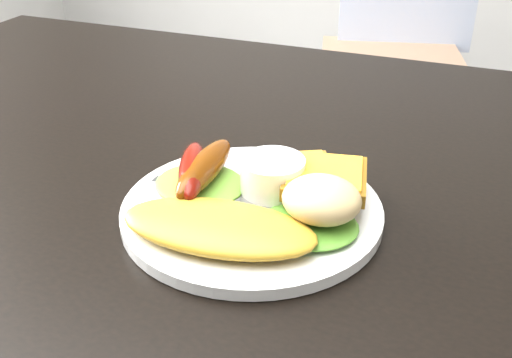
{
  "coord_description": "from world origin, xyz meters",
  "views": [
    {
      "loc": [
        0.22,
        -0.5,
        1.04
      ],
      "look_at": [
        0.06,
        -0.08,
        0.78
      ],
      "focal_mm": 42.0,
      "sensor_mm": 36.0,
      "label": 1
    }
  ],
  "objects_px": {
    "person": "(394,8)",
    "plate": "(252,210)",
    "dining_chair": "(391,66)",
    "dining_table": "(228,178)"
  },
  "relations": [
    {
      "from": "person",
      "to": "plate",
      "type": "xyz_separation_m",
      "value": [
        0.0,
        -0.69,
        -0.02
      ]
    },
    {
      "from": "dining_table",
      "to": "dining_chair",
      "type": "relative_size",
      "value": 2.88
    },
    {
      "from": "dining_table",
      "to": "person",
      "type": "height_order",
      "value": "person"
    },
    {
      "from": "plate",
      "to": "dining_table",
      "type": "bearing_deg",
      "value": 125.19
    },
    {
      "from": "dining_chair",
      "to": "plate",
      "type": "xyz_separation_m",
      "value": [
        0.08,
        -1.34,
        0.31
      ]
    },
    {
      "from": "dining_table",
      "to": "plate",
      "type": "bearing_deg",
      "value": -54.81
    },
    {
      "from": "plate",
      "to": "dining_chair",
      "type": "bearing_deg",
      "value": 93.6
    },
    {
      "from": "dining_table",
      "to": "person",
      "type": "bearing_deg",
      "value": 84.22
    },
    {
      "from": "dining_table",
      "to": "person",
      "type": "xyz_separation_m",
      "value": [
        0.06,
        0.61,
        0.05
      ]
    },
    {
      "from": "dining_chair",
      "to": "plate",
      "type": "relative_size",
      "value": 1.84
    }
  ]
}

